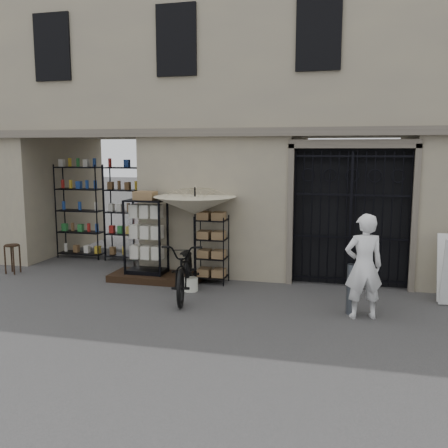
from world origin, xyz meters
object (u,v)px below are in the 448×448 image
(market_umbrella, at_px, (195,201))
(wooden_stool, at_px, (13,258))
(white_bucket, at_px, (191,284))
(steel_bollard, at_px, (351,289))
(bicycle, at_px, (186,296))
(display_cabinet, at_px, (146,240))
(shopkeeper, at_px, (362,317))
(wire_rack, at_px, (212,250))

(market_umbrella, relative_size, wooden_stool, 3.67)
(white_bucket, bearing_deg, steel_bollard, -11.98)
(bicycle, bearing_deg, display_cabinet, 128.50)
(bicycle, xyz_separation_m, wooden_stool, (-4.54, 0.78, 0.36))
(white_bucket, height_order, steel_bollard, steel_bollard)
(steel_bollard, distance_m, shopkeeper, 0.51)
(wooden_stool, distance_m, steel_bollard, 7.78)
(steel_bollard, bearing_deg, wooden_stool, 172.18)
(steel_bollard, xyz_separation_m, shopkeeper, (0.19, -0.16, -0.45))
(market_umbrella, bearing_deg, display_cabinet, -179.74)
(wooden_stool, bearing_deg, shopkeeper, -8.75)
(steel_bollard, bearing_deg, shopkeeper, -39.56)
(display_cabinet, relative_size, bicycle, 0.83)
(shopkeeper, bearing_deg, steel_bollard, -56.71)
(wooden_stool, xyz_separation_m, steel_bollard, (7.71, -1.06, 0.09))
(display_cabinet, distance_m, wire_rack, 1.49)
(wire_rack, bearing_deg, wooden_stool, -164.09)
(steel_bollard, relative_size, shopkeeper, 0.49)
(display_cabinet, xyz_separation_m, steel_bollard, (4.43, -1.29, -0.44))
(white_bucket, bearing_deg, shopkeeper, -13.86)
(market_umbrella, xyz_separation_m, shopkeeper, (3.48, -1.46, -1.81))
(white_bucket, xyz_separation_m, wooden_stool, (-4.52, 0.38, 0.22))
(display_cabinet, bearing_deg, steel_bollard, -0.44)
(bicycle, bearing_deg, market_umbrella, 84.16)
(market_umbrella, distance_m, shopkeeper, 4.18)
(display_cabinet, relative_size, market_umbrella, 0.71)
(white_bucket, distance_m, wooden_stool, 4.54)
(market_umbrella, relative_size, white_bucket, 8.74)
(market_umbrella, height_order, shopkeeper, market_umbrella)
(wire_rack, bearing_deg, steel_bollard, -13.78)
(white_bucket, bearing_deg, wooden_stool, 175.17)
(wire_rack, xyz_separation_m, wooden_stool, (-4.76, -0.35, -0.36))
(wooden_stool, relative_size, steel_bollard, 0.76)
(display_cabinet, height_order, wooden_stool, display_cabinet)
(white_bucket, distance_m, shopkeeper, 3.48)
(wire_rack, xyz_separation_m, shopkeeper, (3.14, -1.56, -0.72))
(market_umbrella, height_order, bicycle, market_umbrella)
(display_cabinet, bearing_deg, white_bucket, -10.67)
(steel_bollard, bearing_deg, display_cabinet, 163.70)
(wire_rack, relative_size, steel_bollard, 1.64)
(bicycle, bearing_deg, wooden_stool, 157.60)
(bicycle, xyz_separation_m, steel_bollard, (3.16, -0.28, 0.45))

